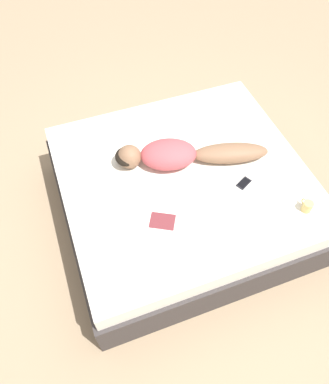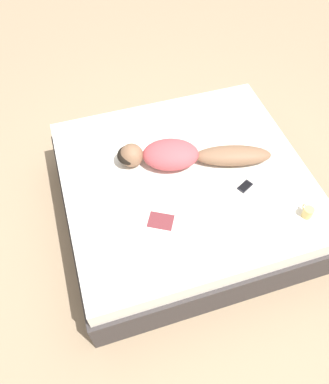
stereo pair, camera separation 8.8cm
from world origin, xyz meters
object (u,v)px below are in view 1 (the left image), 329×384
object	(u,v)px
coffee_mug	(307,206)
open_magazine	(160,233)
person	(180,154)
cell_phone	(244,183)

from	to	relation	value
coffee_mug	open_magazine	bearing A→B (deg)	80.59
person	open_magazine	distance (m)	0.73
coffee_mug	cell_phone	world-z (taller)	coffee_mug
open_magazine	coffee_mug	size ratio (longest dim) A/B	4.57
cell_phone	person	bearing A→B (deg)	17.85
person	cell_phone	bearing A→B (deg)	-118.80
open_magazine	cell_phone	world-z (taller)	same
open_magazine	coffee_mug	bearing A→B (deg)	-70.31
person	coffee_mug	xyz separation A→B (m)	(-0.80, -0.74, -0.05)
person	coffee_mug	distance (m)	1.09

